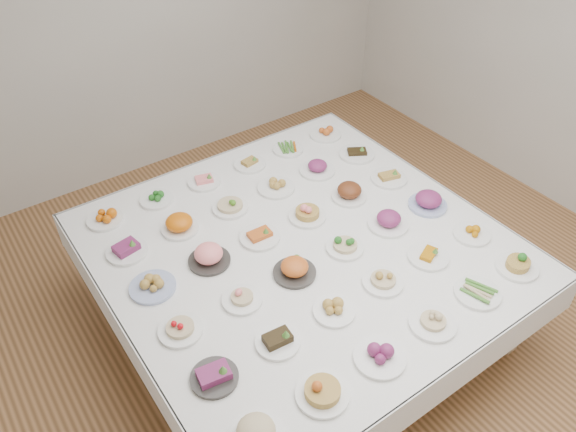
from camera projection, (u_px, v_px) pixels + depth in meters
room_envelope at (343, 80)px, 2.98m from camera, size 5.02×5.02×2.81m
display_table at (301, 251)px, 3.63m from camera, size 2.43×2.43×0.75m
dish_0 at (256, 430)px, 2.53m from camera, size 0.25×0.25×0.15m
dish_1 at (323, 388)px, 2.70m from camera, size 0.26×0.26×0.15m
dish_2 at (380, 352)px, 2.87m from camera, size 0.28×0.28×0.13m
dish_3 at (434, 319)px, 3.05m from camera, size 0.26×0.26×0.12m
dish_4 at (478, 291)px, 3.24m from camera, size 0.29×0.26×0.06m
dish_5 at (519, 260)px, 3.37m from camera, size 0.25×0.25×0.15m
dish_6 at (214, 374)px, 2.79m from camera, size 0.24×0.24×0.11m
dish_7 at (278, 339)px, 2.96m from camera, size 0.24×0.24×0.10m
dish_8 at (334, 308)px, 3.12m from camera, size 0.23×0.23×0.10m
dish_9 at (384, 277)px, 3.28m from camera, size 0.24×0.24×0.13m
dish_10 at (429, 254)px, 3.47m from camera, size 0.25×0.25×0.10m
dish_11 at (472, 232)px, 3.63m from camera, size 0.24×0.24×0.09m
dish_12 at (180, 325)px, 3.01m from camera, size 0.24×0.24×0.12m
dish_13 at (242, 296)px, 3.19m from camera, size 0.23×0.23×0.11m
dish_14 at (295, 265)px, 3.33m from camera, size 0.28×0.28×0.16m
dish_15 at (345, 242)px, 3.51m from camera, size 0.24×0.24×0.13m
dish_16 at (389, 219)px, 3.69m from camera, size 0.27×0.27×0.14m
dish_17 at (429, 197)px, 3.83m from camera, size 0.32×0.32×0.17m
dish_18 at (152, 283)px, 3.26m from camera, size 0.27×0.27×0.11m
dish_19 at (209, 254)px, 3.42m from camera, size 0.26×0.26×0.15m
dish_20 at (260, 234)px, 3.60m from camera, size 0.26×0.26×0.10m
dish_21 at (307, 209)px, 3.74m from camera, size 0.25×0.25×0.16m
dish_22 at (349, 191)px, 3.92m from camera, size 0.24×0.24×0.13m
dish_23 at (389, 175)px, 4.10m from camera, size 0.26×0.26×0.10m
dish_24 at (126, 248)px, 3.50m from camera, size 0.26×0.26×0.11m
dish_25 at (179, 223)px, 3.65m from camera, size 0.24×0.24×0.14m
dish_26 at (230, 202)px, 3.82m from camera, size 0.24×0.24×0.13m
dish_27 at (276, 185)px, 4.01m from camera, size 0.26×0.26×0.10m
dish_28 at (318, 165)px, 4.16m from camera, size 0.26×0.26×0.14m
dish_29 at (357, 151)px, 4.35m from camera, size 0.27×0.27×0.10m
dish_30 at (104, 216)px, 3.73m from camera, size 0.24×0.24×0.10m
dish_31 at (156, 197)px, 3.91m from camera, size 0.23×0.23×0.09m
dish_32 at (204, 179)px, 4.07m from camera, size 0.24×0.24×0.09m
dish_33 at (250, 162)px, 4.24m from camera, size 0.24×0.24×0.09m
dish_34 at (288, 148)px, 4.41m from camera, size 0.24×0.24×0.05m
dish_35 at (326, 132)px, 4.57m from camera, size 0.25×0.25×0.09m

